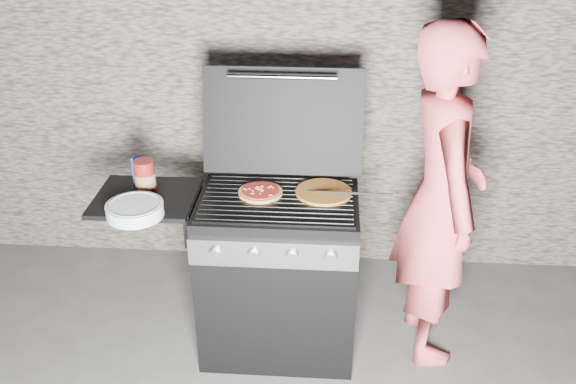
# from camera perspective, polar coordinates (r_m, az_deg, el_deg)

# --- Properties ---
(ground) EXTENTS (50.00, 50.00, 0.00)m
(ground) POSITION_cam_1_polar(r_m,az_deg,el_deg) (3.70, -0.79, -13.11)
(ground) COLOR #3D3D3C
(stone_wall) EXTENTS (8.00, 0.35, 1.80)m
(stone_wall) POSITION_cam_1_polar(r_m,az_deg,el_deg) (4.13, 0.33, 6.21)
(stone_wall) COLOR slate
(stone_wall) RESTS_ON ground
(gas_grill) EXTENTS (1.34, 0.79, 0.91)m
(gas_grill) POSITION_cam_1_polar(r_m,az_deg,el_deg) (3.44, -5.03, -7.13)
(gas_grill) COLOR black
(gas_grill) RESTS_ON ground
(pizza_topped) EXTENTS (0.26, 0.26, 0.02)m
(pizza_topped) POSITION_cam_1_polar(r_m,az_deg,el_deg) (3.22, -2.47, 0.04)
(pizza_topped) COLOR #D3883E
(pizza_topped) RESTS_ON gas_grill
(pizza_plain) EXTENTS (0.34, 0.34, 0.02)m
(pizza_plain) POSITION_cam_1_polar(r_m,az_deg,el_deg) (3.23, 3.18, 0.00)
(pizza_plain) COLOR gold
(pizza_plain) RESTS_ON gas_grill
(sauce_jar) EXTENTS (0.12, 0.12, 0.16)m
(sauce_jar) POSITION_cam_1_polar(r_m,az_deg,el_deg) (3.33, -12.62, 1.48)
(sauce_jar) COLOR maroon
(sauce_jar) RESTS_ON gas_grill
(blue_carton) EXTENTS (0.07, 0.04, 0.14)m
(blue_carton) POSITION_cam_1_polar(r_m,az_deg,el_deg) (3.41, -13.04, 1.93)
(blue_carton) COLOR #0E3BAF
(blue_carton) RESTS_ON gas_grill
(plate_stack) EXTENTS (0.28, 0.28, 0.06)m
(plate_stack) POSITION_cam_1_polar(r_m,az_deg,el_deg) (3.11, -13.45, -1.56)
(plate_stack) COLOR silver
(plate_stack) RESTS_ON gas_grill
(person) EXTENTS (0.50, 0.70, 1.79)m
(person) POSITION_cam_1_polar(r_m,az_deg,el_deg) (3.29, 13.41, -0.61)
(person) COLOR #D44C4E
(person) RESTS_ON ground
(tongs) EXTENTS (0.45, 0.18, 0.10)m
(tongs) POSITION_cam_1_polar(r_m,az_deg,el_deg) (3.14, 5.11, -0.02)
(tongs) COLOR black
(tongs) RESTS_ON gas_grill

